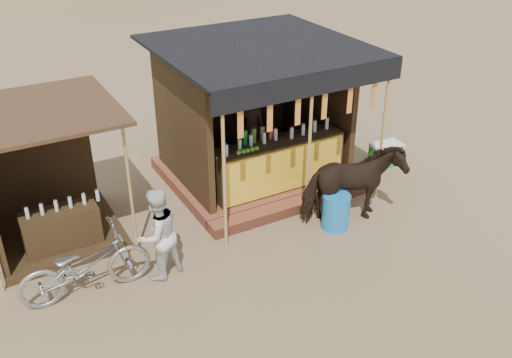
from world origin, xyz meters
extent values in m
plane|color=#846B4C|center=(0.00, 0.00, 0.00)|extent=(120.00, 120.00, 0.00)
cube|color=brown|center=(1.00, 3.50, 0.11)|extent=(3.40, 2.80, 0.22)
cube|color=brown|center=(1.00, 1.95, 0.10)|extent=(3.40, 0.35, 0.20)
cube|color=#392714|center=(1.00, 2.55, 0.69)|extent=(2.60, 0.55, 0.95)
cube|color=gold|center=(1.00, 2.27, 0.69)|extent=(2.50, 0.02, 0.88)
cube|color=#392714|center=(1.00, 4.75, 1.47)|extent=(3.00, 0.12, 2.50)
cube|color=#392714|center=(-0.50, 3.50, 1.47)|extent=(0.12, 2.50, 2.50)
cube|color=#392714|center=(2.50, 3.50, 1.47)|extent=(0.12, 2.50, 2.50)
cube|color=black|center=(1.00, 3.30, 2.75)|extent=(3.60, 3.60, 0.06)
cube|color=black|center=(1.00, 1.52, 2.57)|extent=(3.60, 0.06, 0.36)
cylinder|color=tan|center=(-0.60, 1.55, 1.38)|extent=(0.06, 0.06, 2.75)
cylinder|color=tan|center=(1.00, 1.55, 1.38)|extent=(0.06, 0.06, 2.75)
cylinder|color=tan|center=(2.60, 1.55, 1.38)|extent=(0.06, 0.06, 2.75)
cube|color=red|center=(-0.30, 1.55, 2.20)|extent=(0.10, 0.02, 0.55)
cube|color=red|center=(0.22, 1.55, 2.20)|extent=(0.10, 0.02, 0.55)
cube|color=red|center=(0.74, 1.55, 2.20)|extent=(0.10, 0.02, 0.55)
cube|color=red|center=(1.26, 1.55, 2.20)|extent=(0.10, 0.02, 0.55)
cube|color=red|center=(1.78, 1.55, 2.20)|extent=(0.10, 0.02, 0.55)
cube|color=red|center=(2.30, 1.55, 2.20)|extent=(0.10, 0.02, 0.55)
imported|color=black|center=(1.01, 3.60, 0.98)|extent=(0.63, 0.49, 1.52)
cube|color=#392714|center=(-3.00, 3.20, 0.07)|extent=(2.00, 2.00, 0.15)
cube|color=#392714|center=(-3.00, 4.15, 1.05)|extent=(1.90, 0.10, 2.10)
cube|color=#472D19|center=(-3.00, 3.10, 2.35)|extent=(2.40, 2.40, 0.06)
cylinder|color=tan|center=(-1.95, 2.15, 1.18)|extent=(0.05, 0.05, 2.35)
cube|color=#392714|center=(-3.00, 2.70, 0.40)|extent=(1.20, 0.50, 0.80)
imported|color=black|center=(1.66, 1.13, 0.73)|extent=(1.85, 1.09, 1.47)
imported|color=#95969D|center=(-2.93, 1.47, 0.51)|extent=(1.94, 0.72, 1.01)
imported|color=silver|center=(-1.83, 1.36, 0.76)|extent=(0.88, 0.77, 1.51)
cylinder|color=#1870B7|center=(1.33, 1.12, 0.32)|extent=(0.49, 0.49, 0.65)
cube|color=maroon|center=(2.42, 2.00, 0.14)|extent=(0.39, 0.41, 0.29)
cube|color=#1B7D28|center=(3.74, 2.60, 0.20)|extent=(0.65, 0.46, 0.40)
cube|color=white|center=(3.74, 2.60, 0.43)|extent=(0.67, 0.48, 0.06)
camera|label=1|loc=(-4.00, -5.55, 5.61)|focal=40.00mm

